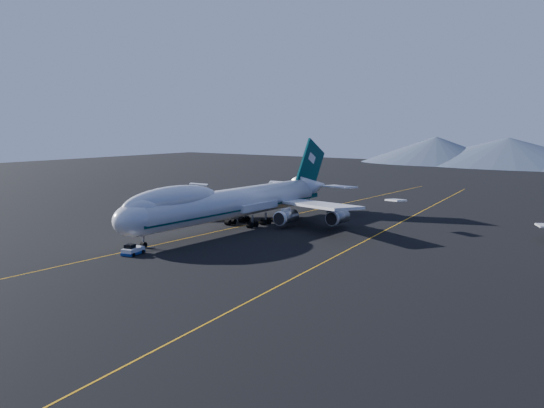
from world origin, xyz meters
The scene contains 5 objects.
ground centered at (0.00, 0.00, 0.00)m, with size 500.00×500.00×0.00m, color black.
taxiway_line_main centered at (0.00, 0.00, 0.01)m, with size 0.25×220.00×0.01m, color orange.
taxiway_line_side centered at (30.00, 10.00, 0.01)m, with size 0.25×200.00×0.01m, color orange.
boeing_747 centered at (0.00, 0.03, 5.81)m, with size 59.62×72.43×19.37m.
pushback_tug centered at (3.00, -31.72, 0.61)m, with size 3.30×4.82×1.93m.
Camera 1 is at (84.97, -103.17, 23.40)m, focal length 40.00 mm.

